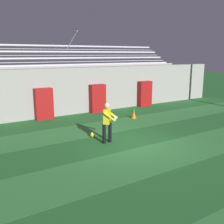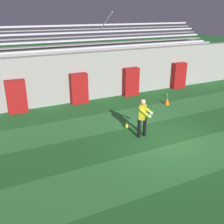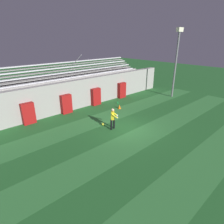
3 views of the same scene
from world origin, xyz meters
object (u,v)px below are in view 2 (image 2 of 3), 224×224
(padding_pillar_gate_right, at_px, (131,82))
(water_bottle, at_px, (167,95))
(goalkeeper, at_px, (143,116))
(soccer_ball, at_px, (127,126))
(padding_pillar_gate_left, at_px, (79,89))
(traffic_cone, at_px, (167,101))
(padding_pillar_far_left, at_px, (16,97))
(padding_pillar_far_right, at_px, (179,76))

(padding_pillar_gate_right, xyz_separation_m, water_bottle, (1.88, -1.33, -0.76))
(padding_pillar_gate_right, distance_m, goalkeeper, 5.89)
(soccer_ball, bearing_deg, padding_pillar_gate_left, 99.83)
(padding_pillar_gate_right, relative_size, traffic_cone, 4.17)
(padding_pillar_far_left, bearing_deg, goalkeeper, -50.81)
(padding_pillar_far_left, relative_size, traffic_cone, 4.17)
(padding_pillar_far_left, height_order, goalkeeper, padding_pillar_far_left)
(padding_pillar_gate_right, height_order, water_bottle, padding_pillar_gate_right)
(padding_pillar_far_left, bearing_deg, padding_pillar_gate_left, 0.00)
(padding_pillar_far_left, distance_m, goalkeeper, 6.87)
(padding_pillar_far_left, bearing_deg, padding_pillar_far_right, 0.00)
(goalkeeper, xyz_separation_m, water_bottle, (4.40, 4.00, -0.83))
(padding_pillar_gate_right, relative_size, padding_pillar_far_left, 1.00)
(padding_pillar_far_right, bearing_deg, water_bottle, -145.29)
(padding_pillar_far_left, xyz_separation_m, traffic_cone, (7.84, -2.49, -0.67))
(padding_pillar_far_left, distance_m, water_bottle, 8.88)
(soccer_ball, bearing_deg, padding_pillar_gate_right, 58.19)
(padding_pillar_far_right, bearing_deg, padding_pillar_far_left, 180.00)
(traffic_cone, bearing_deg, padding_pillar_far_right, 41.47)
(padding_pillar_gate_right, distance_m, soccer_ball, 5.16)
(goalkeeper, bearing_deg, padding_pillar_far_left, 129.19)
(padding_pillar_gate_right, bearing_deg, water_bottle, -35.22)
(padding_pillar_gate_right, height_order, padding_pillar_far_right, same)
(padding_pillar_gate_right, height_order, padding_pillar_far_left, same)
(goalkeeper, bearing_deg, padding_pillar_gate_right, 64.63)
(goalkeeper, relative_size, water_bottle, 6.96)
(soccer_ball, distance_m, traffic_cone, 4.10)
(padding_pillar_far_right, xyz_separation_m, traffic_cone, (-2.82, -2.49, -0.67))
(padding_pillar_gate_right, bearing_deg, traffic_cone, -68.64)
(padding_pillar_gate_right, height_order, traffic_cone, padding_pillar_gate_right)
(padding_pillar_gate_right, distance_m, traffic_cone, 2.76)
(goalkeeper, distance_m, soccer_ball, 1.31)
(soccer_ball, xyz_separation_m, water_bottle, (4.57, 3.01, 0.01))
(padding_pillar_gate_left, height_order, padding_pillar_gate_right, same)
(padding_pillar_gate_right, bearing_deg, soccer_ball, -121.81)
(padding_pillar_far_right, relative_size, soccer_ball, 7.97)
(padding_pillar_gate_left, xyz_separation_m, goalkeeper, (0.91, -5.33, 0.08))
(padding_pillar_far_left, bearing_deg, padding_pillar_gate_right, 0.00)
(padding_pillar_far_right, distance_m, water_bottle, 2.45)
(padding_pillar_far_left, relative_size, soccer_ball, 7.97)
(padding_pillar_gate_left, bearing_deg, goalkeeper, -80.26)
(padding_pillar_gate_right, height_order, soccer_ball, padding_pillar_gate_right)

